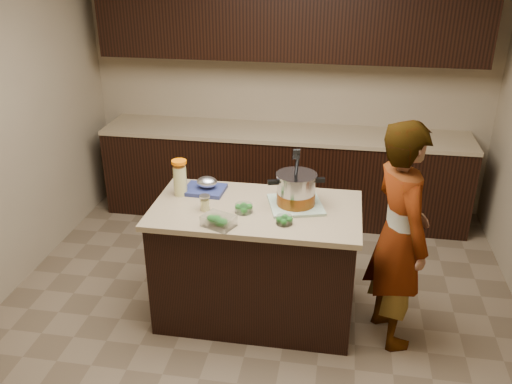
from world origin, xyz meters
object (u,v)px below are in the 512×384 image
(island, at_px, (256,262))
(person, at_px, (399,236))
(lemonade_pitcher, at_px, (180,179))
(stock_pot, at_px, (296,191))

(island, relative_size, person, 0.91)
(island, bearing_deg, lemonade_pitcher, 168.13)
(island, height_order, stock_pot, stock_pot)
(lemonade_pitcher, height_order, person, person)
(stock_pot, distance_m, person, 0.75)
(stock_pot, height_order, person, person)
(lemonade_pitcher, bearing_deg, stock_pot, -3.46)
(stock_pot, bearing_deg, lemonade_pitcher, 160.39)
(island, height_order, person, person)
(lemonade_pitcher, bearing_deg, island, -11.87)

